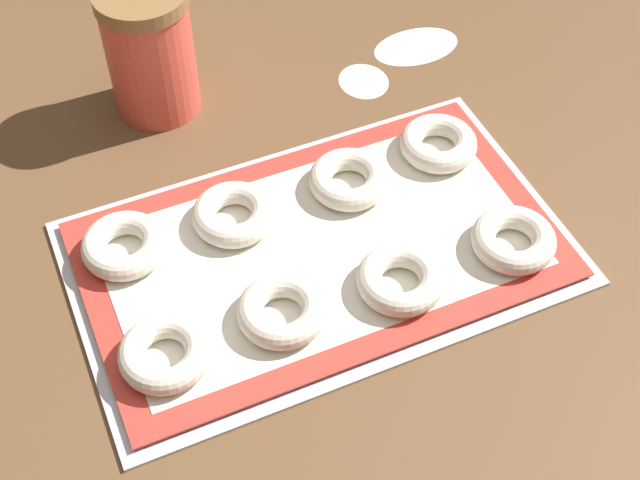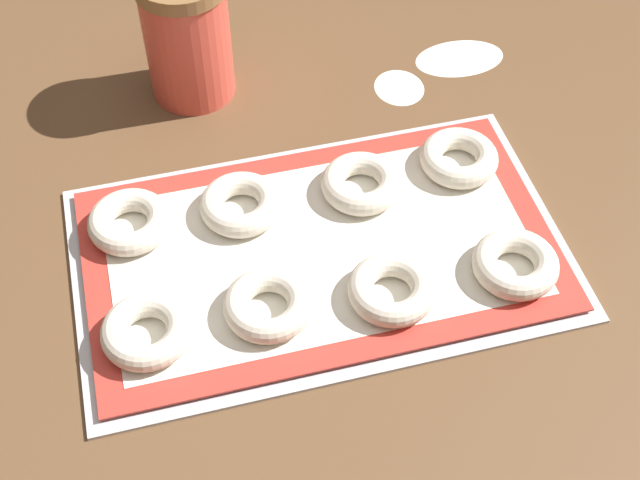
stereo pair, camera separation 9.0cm
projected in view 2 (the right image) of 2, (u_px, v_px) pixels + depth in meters
The scene contains 14 objects.
ground_plane at pixel (303, 266), 0.89m from camera, with size 2.80×2.80×0.00m, color brown.
baking_tray at pixel (320, 252), 0.89m from camera, with size 0.49×0.30×0.01m.
baking_mat at pixel (320, 249), 0.89m from camera, with size 0.46×0.27×0.00m.
bagel_front_far_left at pixel (147, 331), 0.81m from camera, with size 0.08×0.08×0.02m.
bagel_front_mid_left at pixel (268, 305), 0.83m from camera, with size 0.08×0.08×0.02m.
bagel_front_mid_right at pixel (392, 289), 0.84m from camera, with size 0.08×0.08×0.02m.
bagel_front_far_right at pixel (515, 264), 0.86m from camera, with size 0.08×0.08×0.02m.
bagel_back_far_left at pixel (130, 222), 0.89m from camera, with size 0.08×0.08×0.02m.
bagel_back_mid_left at pixel (241, 204), 0.91m from camera, with size 0.08×0.08×0.02m.
bagel_back_mid_right at pixel (361, 183), 0.93m from camera, with size 0.08×0.08×0.02m.
bagel_back_far_right at pixel (459, 158), 0.95m from camera, with size 0.08×0.08×0.02m.
flour_canister at pixel (187, 35), 1.00m from camera, with size 0.10×0.10×0.15m.
flour_patch_near at pixel (399, 87), 1.06m from camera, with size 0.06×0.07×0.00m.
flour_patch_far at pixel (459, 58), 1.09m from camera, with size 0.11×0.07×0.00m.
Camera 2 is at (-0.12, -0.53, 0.70)m, focal length 50.00 mm.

